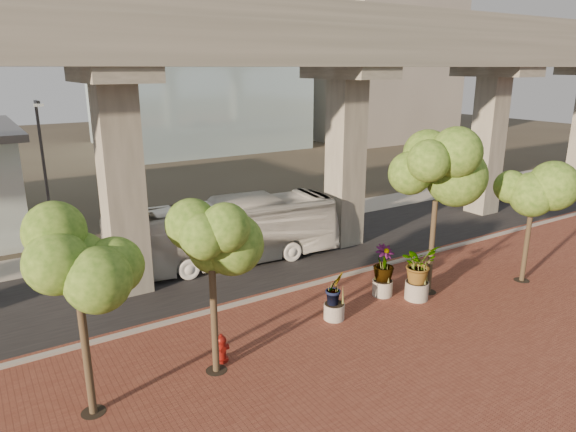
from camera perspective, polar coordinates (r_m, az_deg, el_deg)
ground at (r=24.58m, az=-2.05°, el=-6.74°), size 160.00×160.00×0.00m
brick_plaza at (r=18.83m, az=10.80°, el=-14.58°), size 70.00×13.00×0.06m
asphalt_road at (r=26.19m, az=-4.28°, el=-5.25°), size 90.00×8.00×0.04m
curb_strip at (r=22.98m, az=0.50°, el=-8.20°), size 70.00×0.25×0.16m
far_sidewalk at (r=30.87m, az=-9.13°, el=-2.02°), size 90.00×3.00×0.06m
transit_viaduct at (r=24.49m, az=-4.64°, el=10.79°), size 72.00×5.60×12.40m
midrise_block at (r=74.38m, az=9.68°, el=17.84°), size 18.00×16.00×24.00m
transit_bus at (r=25.77m, az=-6.96°, el=-1.88°), size 11.95×4.03×3.27m
parked_car at (r=41.80m, az=21.83°, el=2.71°), size 4.25×2.66×1.32m
fire_hydrant at (r=17.86m, az=-7.40°, el=-14.35°), size 0.50×0.45×0.99m
planter_front at (r=22.31m, az=14.29°, el=-5.46°), size 2.21×2.21×2.43m
planter_right at (r=22.38m, az=10.58°, el=-5.43°), size 2.12×2.12×2.26m
planter_left at (r=20.13m, az=5.21°, el=-8.23°), size 1.81×1.81×1.99m
street_tree_far_west at (r=14.60m, az=-22.57°, el=-4.93°), size 3.53×3.53×6.19m
street_tree_near_west at (r=15.70m, az=-8.58°, el=-2.95°), size 3.06×3.06×5.83m
street_tree_near_east at (r=22.07m, az=16.31°, el=4.57°), size 4.08×4.08×7.19m
street_tree_far_east at (r=25.16m, az=25.59°, el=2.09°), size 3.48×3.48×5.68m
streetlamp_west at (r=27.16m, az=-25.37°, el=4.34°), size 0.40×1.17×8.09m
streetlamp_east at (r=31.60m, az=4.45°, el=7.04°), size 0.39×1.13×7.83m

